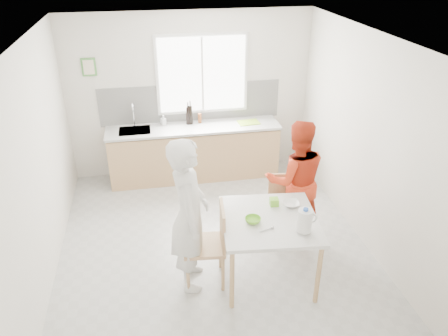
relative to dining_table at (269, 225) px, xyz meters
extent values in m
plane|color=#B7B7B2|center=(-0.54, 0.73, -0.75)|extent=(4.50, 4.50, 0.00)
plane|color=silver|center=(-0.54, 2.98, 0.60)|extent=(4.00, 0.00, 4.00)
plane|color=silver|center=(-0.54, -1.52, 0.60)|extent=(4.00, 0.00, 4.00)
plane|color=silver|center=(-2.54, 0.73, 0.60)|extent=(0.00, 4.50, 4.50)
plane|color=silver|center=(1.46, 0.73, 0.60)|extent=(0.00, 4.50, 4.50)
plane|color=white|center=(-0.54, 0.73, 1.95)|extent=(4.50, 4.50, 0.00)
cube|color=white|center=(-0.34, 2.96, 0.95)|extent=(1.50, 0.03, 1.30)
cube|color=white|center=(-0.34, 2.94, 0.95)|extent=(1.40, 0.02, 1.20)
cube|color=white|center=(-0.34, 2.94, 0.95)|extent=(0.03, 0.03, 1.20)
cube|color=white|center=(-0.54, 2.97, 0.48)|extent=(3.00, 0.02, 0.65)
cube|color=#4C9041|center=(-2.09, 2.96, 1.15)|extent=(0.22, 0.02, 0.28)
cube|color=beige|center=(-2.09, 2.95, 1.15)|extent=(0.16, 0.01, 0.22)
cube|color=tan|center=(-0.54, 2.68, -0.32)|extent=(2.80, 0.60, 0.86)
cube|color=#3F3326|center=(-0.54, 2.68, -0.70)|extent=(2.80, 0.54, 0.10)
cube|color=silver|center=(-0.54, 2.68, 0.15)|extent=(2.84, 0.64, 0.04)
cube|color=#A5A5AA|center=(-1.49, 2.68, 0.16)|extent=(0.50, 0.40, 0.03)
cylinder|color=silver|center=(-1.49, 2.84, 0.35)|extent=(0.02, 0.02, 0.36)
torus|color=silver|center=(-1.49, 2.77, 0.53)|extent=(0.02, 0.18, 0.18)
cube|color=silver|center=(0.00, 0.00, 0.06)|extent=(1.18, 1.18, 0.04)
cylinder|color=tan|center=(-0.52, -0.43, -0.36)|extent=(0.05, 0.05, 0.77)
cylinder|color=tan|center=(-0.43, 0.52, -0.36)|extent=(0.05, 0.05, 0.77)
cylinder|color=tan|center=(0.43, -0.52, -0.36)|extent=(0.05, 0.05, 0.77)
cylinder|color=tan|center=(0.52, 0.43, -0.36)|extent=(0.05, 0.05, 0.77)
cube|color=tan|center=(-0.75, 0.07, -0.24)|extent=(0.51, 0.51, 0.04)
cube|color=tan|center=(-0.54, 0.05, 0.02)|extent=(0.08, 0.45, 0.49)
cylinder|color=tan|center=(-0.93, 0.29, -0.51)|extent=(0.04, 0.04, 0.48)
cylinder|color=tan|center=(-0.97, -0.11, -0.51)|extent=(0.04, 0.04, 0.48)
cylinder|color=tan|center=(-0.53, 0.25, -0.51)|extent=(0.04, 0.04, 0.48)
cylinder|color=tan|center=(-0.57, -0.15, -0.51)|extent=(0.04, 0.04, 0.48)
cube|color=tan|center=(0.42, 0.71, -0.30)|extent=(0.45, 0.45, 0.04)
cube|color=tan|center=(0.44, 0.90, -0.07)|extent=(0.39, 0.07, 0.43)
cylinder|color=tan|center=(0.23, 0.55, -0.53)|extent=(0.04, 0.04, 0.42)
cylinder|color=tan|center=(0.58, 0.52, -0.53)|extent=(0.04, 0.04, 0.42)
cylinder|color=tan|center=(0.26, 0.90, -0.53)|extent=(0.04, 0.04, 0.42)
cylinder|color=tan|center=(0.62, 0.87, -0.53)|extent=(0.04, 0.04, 0.42)
imported|color=white|center=(-0.90, 0.09, 0.18)|extent=(0.51, 0.72, 1.86)
imported|color=red|center=(0.57, 0.79, 0.09)|extent=(0.87, 0.71, 1.67)
imported|color=#7AD030|center=(-0.20, -0.03, 0.11)|extent=(0.20, 0.20, 0.06)
imported|color=white|center=(0.32, 0.22, 0.11)|extent=(0.22, 0.22, 0.05)
cylinder|color=white|center=(0.29, -0.31, 0.23)|extent=(0.16, 0.16, 0.25)
cylinder|color=blue|center=(0.29, -0.31, 0.37)|extent=(0.05, 0.05, 0.03)
torus|color=white|center=(0.37, -0.31, 0.26)|extent=(0.12, 0.04, 0.12)
cube|color=#77C72D|center=(0.13, 0.27, 0.13)|extent=(0.11, 0.11, 0.09)
cylinder|color=#A5A5AA|center=(-0.10, -0.21, 0.10)|extent=(0.16, 0.05, 0.01)
cube|color=#9ED130|center=(0.39, 2.67, 0.18)|extent=(0.37, 0.28, 0.01)
cylinder|color=black|center=(-0.57, 2.80, 0.33)|extent=(0.07, 0.07, 0.32)
cylinder|color=black|center=(-0.61, 2.80, 0.32)|extent=(0.07, 0.07, 0.30)
cylinder|color=brown|center=(-0.41, 2.83, 0.25)|extent=(0.06, 0.06, 0.16)
imported|color=#999999|center=(-1.02, 2.83, 0.26)|extent=(0.10, 0.10, 0.17)
camera|label=1|loc=(-1.26, -3.94, 2.89)|focal=35.00mm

